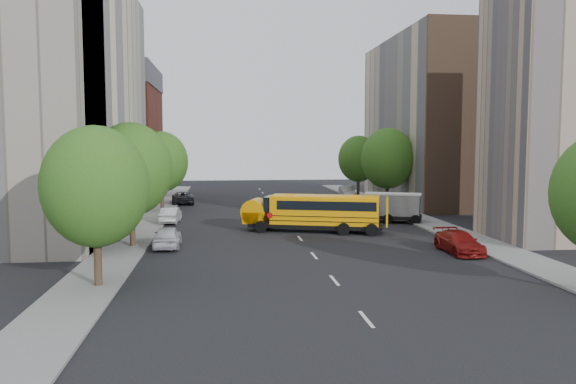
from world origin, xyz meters
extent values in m
plane|color=black|center=(0.00, 0.00, 0.00)|extent=(120.00, 120.00, 0.00)
cube|color=slate|center=(-11.50, 5.00, 0.06)|extent=(3.00, 80.00, 0.12)
cube|color=slate|center=(11.50, 5.00, 0.06)|extent=(3.00, 80.00, 0.12)
cube|color=silver|center=(0.00, 10.00, 0.01)|extent=(0.15, 64.00, 0.01)
cube|color=beige|center=(-18.00, 6.00, 10.00)|extent=(10.00, 26.00, 20.00)
cube|color=maroon|center=(-18.00, 28.00, 6.50)|extent=(10.00, 15.00, 13.00)
cube|color=#BBAC91|center=(-18.00, -4.50, 8.50)|extent=(10.00, 7.00, 17.00)
cube|color=tan|center=(18.00, -4.50, 8.50)|extent=(10.00, 7.00, 17.00)
cube|color=#BBAC91|center=(18.00, 20.00, 9.00)|extent=(10.00, 22.00, 18.00)
cube|color=brown|center=(18.00, 9.00, 9.00)|extent=(10.10, 0.30, 18.00)
cylinder|color=yellow|center=(28.00, 28.00, 17.50)|extent=(1.00, 1.00, 35.00)
cylinder|color=#38281C|center=(-11.00, -14.00, 1.35)|extent=(0.36, 0.36, 2.70)
ellipsoid|color=#1E5316|center=(-11.00, -14.00, 4.65)|extent=(4.80, 4.80, 5.52)
cylinder|color=#38281C|center=(-11.00, -4.00, 1.44)|extent=(0.36, 0.36, 2.88)
ellipsoid|color=#1E5316|center=(-11.00, -4.00, 4.96)|extent=(5.12, 5.12, 5.89)
cylinder|color=#38281C|center=(-11.00, 14.00, 1.40)|extent=(0.36, 0.36, 2.81)
ellipsoid|color=#1E5316|center=(-11.00, 14.00, 4.84)|extent=(4.99, 4.99, 5.74)
cylinder|color=#38281C|center=(11.00, 14.00, 1.48)|extent=(0.36, 0.36, 2.95)
ellipsoid|color=#1E5316|center=(11.00, 14.00, 5.08)|extent=(5.25, 5.25, 6.04)
cylinder|color=#38281C|center=(11.00, 26.00, 1.37)|extent=(0.36, 0.36, 2.74)
ellipsoid|color=#1E5316|center=(11.00, 26.00, 4.71)|extent=(4.86, 4.86, 5.59)
cube|color=black|center=(1.57, 0.84, 0.49)|extent=(10.11, 5.07, 0.26)
cube|color=#FFA305|center=(2.16, 0.66, 1.63)|extent=(8.24, 4.46, 2.03)
cube|color=#FFA305|center=(-2.31, 2.04, 1.02)|extent=(2.12, 2.41, 0.88)
cube|color=black|center=(-1.43, 1.77, 2.07)|extent=(1.02, 2.07, 1.06)
cube|color=#FFA305|center=(2.16, 0.66, 2.67)|extent=(8.19, 4.29, 0.12)
cube|color=black|center=(2.33, 0.61, 2.07)|extent=(7.58, 4.30, 0.66)
cube|color=black|center=(2.16, 0.66, 0.93)|extent=(8.26, 4.51, 0.05)
cube|color=black|center=(2.16, 0.66, 1.28)|extent=(8.26, 4.51, 0.05)
cube|color=#FFA305|center=(5.99, -0.52, 1.63)|extent=(0.78, 2.15, 2.03)
cube|color=#FFA305|center=(-0.12, 1.37, 2.75)|extent=(0.66, 0.66, 0.09)
cube|color=#FFA305|center=(4.10, 0.06, 2.75)|extent=(0.66, 0.66, 0.09)
cylinder|color=#FFA305|center=(-2.31, 2.04, 1.46)|extent=(2.37, 2.49, 1.85)
cylinder|color=red|center=(-1.48, 0.54, 1.32)|extent=(0.43, 0.16, 0.44)
cylinder|color=black|center=(-2.05, 0.81, 0.44)|extent=(0.92, 0.51, 0.88)
cylinder|color=black|center=(-1.40, 2.92, 0.44)|extent=(0.92, 0.51, 0.88)
cylinder|color=black|center=(3.10, -0.78, 0.44)|extent=(0.92, 0.51, 0.88)
cylinder|color=black|center=(3.75, 1.32, 0.44)|extent=(0.92, 0.51, 0.88)
cylinder|color=black|center=(4.78, -1.30, 0.44)|extent=(0.92, 0.51, 0.88)
cylinder|color=black|center=(5.43, 0.80, 0.44)|extent=(0.92, 0.51, 0.88)
cube|color=black|center=(8.33, 5.19, 0.48)|extent=(6.01, 3.89, 0.29)
cube|color=white|center=(8.77, 5.02, 1.48)|extent=(4.74, 3.31, 1.71)
cube|color=white|center=(6.38, 5.97, 1.19)|extent=(1.91, 2.18, 1.14)
cube|color=silver|center=(8.77, 5.02, 2.38)|extent=(4.95, 3.47, 0.11)
cylinder|color=black|center=(6.03, 5.09, 0.40)|extent=(0.83, 0.52, 0.80)
cylinder|color=black|center=(6.74, 6.86, 0.40)|extent=(0.83, 0.52, 0.80)
cylinder|color=black|center=(8.15, 4.24, 0.40)|extent=(0.83, 0.52, 0.80)
cylinder|color=black|center=(8.86, 6.01, 0.40)|extent=(0.83, 0.52, 0.80)
cylinder|color=black|center=(10.09, 3.46, 0.40)|extent=(0.83, 0.52, 0.80)
cylinder|color=black|center=(10.80, 5.23, 0.40)|extent=(0.83, 0.52, 0.80)
imported|color=silver|center=(-8.80, -4.39, 0.69)|extent=(1.68, 4.09, 1.39)
imported|color=silver|center=(-9.60, 6.85, 0.65)|extent=(1.58, 4.01, 1.30)
imported|color=black|center=(-9.60, 21.55, 0.68)|extent=(2.71, 5.11, 1.37)
imported|color=maroon|center=(8.80, -8.18, 0.65)|extent=(1.87, 4.52, 1.31)
imported|color=#36405F|center=(9.60, 11.86, 0.68)|extent=(1.95, 4.11, 1.36)
imported|color=#9A9995|center=(9.60, 25.76, 0.72)|extent=(1.76, 4.43, 1.44)
camera|label=1|loc=(-5.33, -40.06, 6.60)|focal=35.00mm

